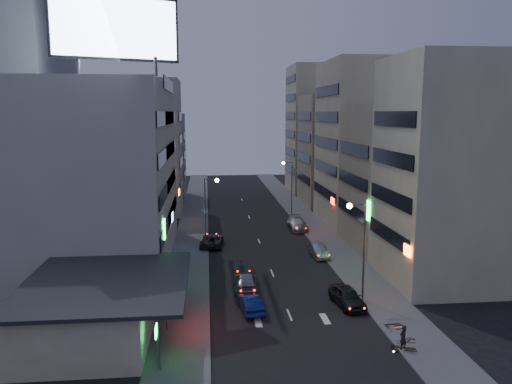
{
  "coord_description": "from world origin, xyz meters",
  "views": [
    {
      "loc": [
        -6.04,
        -31.35,
        15.11
      ],
      "look_at": [
        -0.91,
        20.49,
        6.83
      ],
      "focal_mm": 35.0,
      "sensor_mm": 36.0,
      "label": 1
    }
  ],
  "objects": [
    {
      "name": "road_car_blue",
      "position": [
        -2.9,
        4.91,
        0.66
      ],
      "size": [
        1.87,
        4.13,
        1.31
      ],
      "primitive_type": "imported",
      "rotation": [
        0.0,
        0.0,
        3.26
      ],
      "color": "navy",
      "rests_on": "ground"
    },
    {
      "name": "ground",
      "position": [
        0.0,
        0.0,
        0.0
      ],
      "size": [
        180.0,
        180.0,
        0.0
      ],
      "primitive_type": "plane",
      "color": "black",
      "rests_on": "ground"
    },
    {
      "name": "far_left_b",
      "position": [
        -16.0,
        58.0,
        7.5
      ],
      "size": [
        12.0,
        10.0,
        15.0
      ],
      "primitive_type": "cube",
      "color": "gray",
      "rests_on": "ground"
    },
    {
      "name": "shophouse_mid",
      "position": [
        15.5,
        22.0,
        8.0
      ],
      "size": [
        11.0,
        12.0,
        16.0
      ],
      "primitive_type": "cube",
      "color": "tan",
      "rests_on": "ground"
    },
    {
      "name": "far_right_b",
      "position": [
        16.0,
        64.0,
        12.0
      ],
      "size": [
        12.0,
        12.0,
        24.0
      ],
      "primitive_type": "cube",
      "color": "beige",
      "rests_on": "ground"
    },
    {
      "name": "far_left_a",
      "position": [
        -15.5,
        45.0,
        10.0
      ],
      "size": [
        11.0,
        10.0,
        20.0
      ],
      "primitive_type": "cube",
      "color": "#A7A7A3",
      "rests_on": "ground"
    },
    {
      "name": "person",
      "position": [
        6.3,
        -2.38,
        0.91
      ],
      "size": [
        0.69,
        0.61,
        1.58
      ],
      "primitive_type": "imported",
      "rotation": [
        0.0,
        0.0,
        3.66
      ],
      "color": "black",
      "rests_on": "sidewalk_right"
    },
    {
      "name": "scooter_silver_b",
      "position": [
        7.51,
        0.9,
        0.64
      ],
      "size": [
        0.72,
        1.74,
        1.03
      ],
      "primitive_type": null,
      "rotation": [
        0.0,
        0.0,
        1.67
      ],
      "color": "#A5A8AD",
      "rests_on": "sidewalk_right"
    },
    {
      "name": "shophouse_near",
      "position": [
        15.0,
        10.5,
        10.0
      ],
      "size": [
        10.0,
        11.0,
        20.0
      ],
      "primitive_type": "cube",
      "color": "beige",
      "rests_on": "ground"
    },
    {
      "name": "far_right_a",
      "position": [
        15.5,
        50.0,
        9.0
      ],
      "size": [
        11.0,
        12.0,
        18.0
      ],
      "primitive_type": "cube",
      "color": "tan",
      "rests_on": "ground"
    },
    {
      "name": "scooter_black_a",
      "position": [
        7.2,
        -2.43,
        0.72
      ],
      "size": [
        1.35,
        2.06,
        1.2
      ],
      "primitive_type": null,
      "rotation": [
        0.0,
        0.0,
        1.18
      ],
      "color": "black",
      "rests_on": "sidewalk_right"
    },
    {
      "name": "shophouse_far",
      "position": [
        15.0,
        35.0,
        11.0
      ],
      "size": [
        10.0,
        14.0,
        22.0
      ],
      "primitive_type": "cube",
      "color": "beige",
      "rests_on": "ground"
    },
    {
      "name": "sidewalk_left",
      "position": [
        -8.0,
        30.0,
        0.06
      ],
      "size": [
        4.0,
        120.0,
        0.12
      ],
      "primitive_type": "cube",
      "color": "#4C4C4F",
      "rests_on": "ground"
    },
    {
      "name": "street_lamp_left",
      "position": [
        -5.9,
        22.0,
        5.36
      ],
      "size": [
        1.6,
        0.44,
        8.02
      ],
      "color": "#595B60",
      "rests_on": "sidewalk_left"
    },
    {
      "name": "food_court",
      "position": [
        -13.9,
        2.0,
        1.98
      ],
      "size": [
        11.0,
        13.0,
        3.88
      ],
      "color": "beige",
      "rests_on": "ground"
    },
    {
      "name": "parked_car_right_far",
      "position": [
        5.6,
        31.36,
        0.78
      ],
      "size": [
        2.21,
        5.4,
        1.56
      ],
      "primitive_type": "imported",
      "rotation": [
        0.0,
        0.0,
        0.0
      ],
      "color": "#95969D",
      "rests_on": "ground"
    },
    {
      "name": "road_car_silver",
      "position": [
        -2.86,
        9.86,
        0.69
      ],
      "size": [
        2.15,
        4.81,
        1.37
      ],
      "primitive_type": "imported",
      "rotation": [
        0.0,
        0.0,
        3.09
      ],
      "color": "gray",
      "rests_on": "ground"
    },
    {
      "name": "scooter_blue",
      "position": [
        7.44,
        -0.76,
        0.69
      ],
      "size": [
        1.31,
        1.97,
        1.14
      ],
      "primitive_type": null,
      "rotation": [
        0.0,
        0.0,
        1.98
      ],
      "color": "navy",
      "rests_on": "sidewalk_right"
    },
    {
      "name": "scooter_silver_a",
      "position": [
        7.52,
        -1.35,
        0.62
      ],
      "size": [
        0.97,
        1.72,
        1.0
      ],
      "primitive_type": null,
      "rotation": [
        0.0,
        0.0,
        1.29
      ],
      "color": "silver",
      "rests_on": "sidewalk_right"
    },
    {
      "name": "white_building",
      "position": [
        -17.0,
        20.0,
        9.0
      ],
      "size": [
        14.0,
        24.0,
        18.0
      ],
      "primitive_type": "cube",
      "color": "#A7A7A3",
      "rests_on": "ground"
    },
    {
      "name": "sidewalk_right",
      "position": [
        8.0,
        30.0,
        0.06
      ],
      "size": [
        4.0,
        120.0,
        0.12
      ],
      "primitive_type": "cube",
      "color": "#4C4C4F",
      "rests_on": "ground"
    },
    {
      "name": "billboard",
      "position": [
        -12.99,
        9.97,
        21.66
      ],
      "size": [
        9.52,
        3.75,
        6.2
      ],
      "rotation": [
        0.0,
        0.0,
        0.35
      ],
      "color": "#595B60",
      "rests_on": "white_building"
    },
    {
      "name": "parked_car_left",
      "position": [
        -5.6,
        24.24,
        0.71
      ],
      "size": [
        2.93,
        5.35,
        1.42
      ],
      "primitive_type": "imported",
      "rotation": [
        0.0,
        0.0,
        3.02
      ],
      "color": "#2C2B31",
      "rests_on": "ground"
    },
    {
      "name": "street_lamp_right_far",
      "position": [
        5.9,
        40.0,
        5.36
      ],
      "size": [
        1.6,
        0.44,
        8.02
      ],
      "color": "#595B60",
      "rests_on": "sidewalk_right"
    },
    {
      "name": "street_lamp_right_near",
      "position": [
        5.9,
        6.0,
        5.36
      ],
      "size": [
        1.6,
        0.44,
        8.02
      ],
      "color": "#595B60",
      "rests_on": "sidewalk_right"
    },
    {
      "name": "parked_car_right_mid",
      "position": [
        5.6,
        18.87,
        0.68
      ],
      "size": [
        1.63,
        4.17,
        1.35
      ],
      "primitive_type": "imported",
      "rotation": [
        0.0,
        0.0,
        0.05
      ],
      "color": "#999CA1",
      "rests_on": "ground"
    },
    {
      "name": "parked_car_right_near",
      "position": [
        4.83,
        5.34,
        0.76
      ],
      "size": [
        2.38,
        4.67,
        1.52
      ],
      "primitive_type": "imported",
      "rotation": [
        0.0,
        0.0,
        0.13
      ],
      "color": "black",
      "rests_on": "ground"
    },
    {
      "name": "grey_tower",
      "position": [
        -26.0,
        23.0,
        17.0
      ],
      "size": [
        10.0,
        14.0,
        34.0
      ],
      "primitive_type": "cube",
      "color": "gray",
      "rests_on": "ground"
    },
    {
      "name": "scooter_black_b",
      "position": [
        7.63,
        1.5,
        0.68
      ],
      "size": [
        0.83,
        1.9,
        1.12
      ],
      "primitive_type": null,
      "rotation": [
        0.0,
        0.0,
        1.69
      ],
      "color": "black",
      "rests_on": "sidewalk_right"
    }
  ]
}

